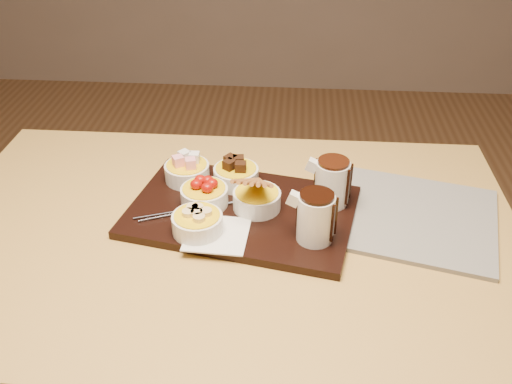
# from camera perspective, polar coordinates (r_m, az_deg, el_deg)

# --- Properties ---
(dining_table) EXTENTS (1.20, 0.80, 0.75)m
(dining_table) POSITION_cam_1_polar(r_m,az_deg,el_deg) (1.23, -2.84, -7.43)
(dining_table) COLOR tan
(dining_table) RESTS_ON ground
(serving_board) EXTENTS (0.51, 0.38, 0.02)m
(serving_board) POSITION_cam_1_polar(r_m,az_deg,el_deg) (1.20, -1.43, -1.98)
(serving_board) COLOR black
(serving_board) RESTS_ON dining_table
(napkin) EXTENTS (0.13, 0.13, 0.00)m
(napkin) POSITION_cam_1_polar(r_m,az_deg,el_deg) (1.12, -3.91, -4.23)
(napkin) COLOR white
(napkin) RESTS_ON serving_board
(bowl_marshmallows) EXTENTS (0.10, 0.10, 0.04)m
(bowl_marshmallows) POSITION_cam_1_polar(r_m,az_deg,el_deg) (1.28, -6.90, 1.97)
(bowl_marshmallows) COLOR white
(bowl_marshmallows) RESTS_ON serving_board
(bowl_cake) EXTENTS (0.10, 0.10, 0.04)m
(bowl_cake) POSITION_cam_1_polar(r_m,az_deg,el_deg) (1.26, -2.01, 1.62)
(bowl_cake) COLOR white
(bowl_cake) RESTS_ON serving_board
(bowl_strawberries) EXTENTS (0.10, 0.10, 0.04)m
(bowl_strawberries) POSITION_cam_1_polar(r_m,az_deg,el_deg) (1.20, -5.18, -0.42)
(bowl_strawberries) COLOR white
(bowl_strawberries) RESTS_ON serving_board
(bowl_biscotti) EXTENTS (0.10, 0.10, 0.04)m
(bowl_biscotti) POSITION_cam_1_polar(r_m,az_deg,el_deg) (1.18, 0.08, -0.83)
(bowl_biscotti) COLOR white
(bowl_biscotti) RESTS_ON serving_board
(bowl_bananas) EXTENTS (0.10, 0.10, 0.04)m
(bowl_bananas) POSITION_cam_1_polar(r_m,az_deg,el_deg) (1.12, -5.88, -3.18)
(bowl_bananas) COLOR white
(bowl_bananas) RESTS_ON serving_board
(pitcher_dark_chocolate) EXTENTS (0.08, 0.08, 0.10)m
(pitcher_dark_chocolate) POSITION_cam_1_polar(r_m,az_deg,el_deg) (1.09, 5.97, -2.62)
(pitcher_dark_chocolate) COLOR silver
(pitcher_dark_chocolate) RESTS_ON serving_board
(pitcher_milk_chocolate) EXTENTS (0.08, 0.08, 0.10)m
(pitcher_milk_chocolate) POSITION_cam_1_polar(r_m,az_deg,el_deg) (1.19, 7.59, 0.86)
(pitcher_milk_chocolate) COLOR silver
(pitcher_milk_chocolate) RESTS_ON serving_board
(fondue_skewers) EXTENTS (0.12, 0.25, 0.01)m
(fondue_skewers) POSITION_cam_1_polar(r_m,az_deg,el_deg) (1.19, -6.01, -1.60)
(fondue_skewers) COLOR silver
(fondue_skewers) RESTS_ON serving_board
(newspaper) EXTENTS (0.44, 0.39, 0.01)m
(newspaper) POSITION_cam_1_polar(r_m,az_deg,el_deg) (1.23, 14.30, -2.22)
(newspaper) COLOR beige
(newspaper) RESTS_ON dining_table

